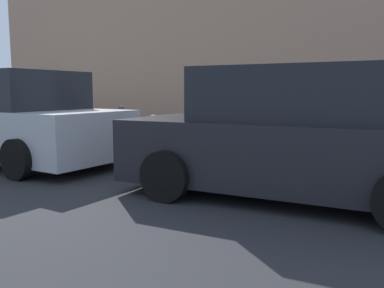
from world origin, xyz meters
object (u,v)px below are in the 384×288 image
object	(u,v)px
bollard_post	(122,126)
suitcase_black_3	(232,136)
suitcase_navy_0	(317,146)
parked_car_charcoal_0	(291,138)
suitcase_olive_4	(208,137)
suitcase_red_5	(186,135)
fire_hydrant	(154,130)
suitcase_teal_1	(288,143)
suitcase_maroon_2	(258,141)
parked_car_silver_1	(15,121)

from	to	relation	value
bollard_post	suitcase_black_3	bearing A→B (deg)	-176.80
suitcase_navy_0	parked_car_charcoal_0	bearing A→B (deg)	93.06
suitcase_olive_4	suitcase_red_5	bearing A→B (deg)	-4.56
suitcase_black_3	fire_hydrant	bearing A→B (deg)	-0.14
suitcase_black_3	suitcase_olive_4	bearing A→B (deg)	-1.11
suitcase_teal_1	suitcase_black_3	xyz separation A→B (m)	(1.09, 0.00, 0.07)
suitcase_navy_0	parked_car_charcoal_0	size ratio (longest dim) A/B	0.17
suitcase_navy_0	suitcase_maroon_2	distance (m)	1.07
bollard_post	fire_hydrant	bearing A→B (deg)	-168.76
fire_hydrant	parked_car_silver_1	xyz separation A→B (m)	(1.74, 2.12, 0.28)
suitcase_teal_1	parked_car_charcoal_0	bearing A→B (deg)	106.45
suitcase_navy_0	bollard_post	world-z (taller)	bollard_post
suitcase_maroon_2	parked_car_silver_1	bearing A→B (deg)	27.03
fire_hydrant	parked_car_silver_1	distance (m)	2.76
suitcase_teal_1	suitcase_black_3	world-z (taller)	suitcase_black_3
suitcase_navy_0	parked_car_silver_1	bearing A→B (deg)	22.52
suitcase_red_5	bollard_post	distance (m)	1.56
suitcase_navy_0	suitcase_black_3	distance (m)	1.60
parked_car_silver_1	suitcase_olive_4	bearing A→B (deg)	-145.29
suitcase_black_3	parked_car_silver_1	xyz separation A→B (m)	(3.59, 2.11, 0.32)
fire_hydrant	parked_car_silver_1	size ratio (longest dim) A/B	0.15
suitcase_teal_1	suitcase_olive_4	distance (m)	1.62
suitcase_maroon_2	fire_hydrant	bearing A→B (deg)	-0.24
suitcase_navy_0	parked_car_charcoal_0	world-z (taller)	parked_car_charcoal_0
suitcase_teal_1	suitcase_black_3	size ratio (longest dim) A/B	0.67
suitcase_maroon_2	parked_car_charcoal_0	xyz separation A→B (m)	(-1.18, 2.11, 0.35)
fire_hydrant	suitcase_navy_0	bearing A→B (deg)	-179.38
suitcase_maroon_2	suitcase_red_5	bearing A→B (deg)	-2.09
suitcase_olive_4	suitcase_navy_0	bearing A→B (deg)	-179.15
suitcase_teal_1	bollard_post	size ratio (longest dim) A/B	0.69
suitcase_navy_0	suitcase_black_3	bearing A→B (deg)	1.50
suitcase_red_5	parked_car_charcoal_0	xyz separation A→B (m)	(-2.78, 2.16, 0.32)
suitcase_red_5	bollard_post	bearing A→B (deg)	7.36
parked_car_charcoal_0	parked_car_silver_1	bearing A→B (deg)	0.00
suitcase_olive_4	fire_hydrant	xyz separation A→B (m)	(1.32, 0.01, 0.07)
fire_hydrant	bollard_post	world-z (taller)	bollard_post
suitcase_maroon_2	fire_hydrant	xyz separation A→B (m)	(2.38, -0.01, 0.10)
suitcase_olive_4	bollard_post	xyz separation A→B (m)	(2.07, 0.16, 0.14)
parked_car_charcoal_0	suitcase_olive_4	bearing A→B (deg)	-43.39
suitcase_maroon_2	suitcase_black_3	size ratio (longest dim) A/B	0.67
suitcase_olive_4	parked_car_charcoal_0	world-z (taller)	parked_car_charcoal_0
suitcase_olive_4	bollard_post	distance (m)	2.08
suitcase_navy_0	bollard_post	distance (m)	4.21
suitcase_navy_0	parked_car_charcoal_0	xyz separation A→B (m)	(-0.12, 2.15, 0.37)
suitcase_navy_0	suitcase_olive_4	xyz separation A→B (m)	(2.13, 0.03, 0.05)
suitcase_red_5	parked_car_charcoal_0	world-z (taller)	parked_car_charcoal_0
parked_car_silver_1	suitcase_maroon_2	bearing A→B (deg)	-152.97
suitcase_black_3	parked_car_silver_1	distance (m)	4.18
suitcase_navy_0	suitcase_teal_1	distance (m)	0.51
suitcase_teal_1	parked_car_silver_1	distance (m)	5.15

